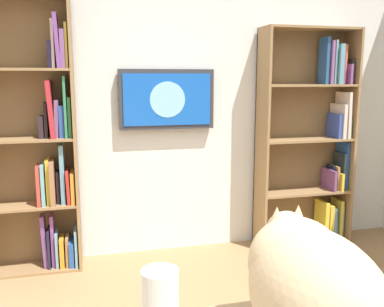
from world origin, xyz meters
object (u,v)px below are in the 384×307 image
(wall_mounted_tv, at_px, (167,99))
(coffee_mug, at_px, (377,291))
(bookshelf_right, at_px, (39,148))
(bookshelf_left, at_px, (315,141))
(cat, at_px, (310,286))

(wall_mounted_tv, bearing_deg, coffee_mug, 97.36)
(bookshelf_right, xyz_separation_m, wall_mounted_tv, (-1.03, -0.08, 0.36))
(wall_mounted_tv, distance_m, coffee_mug, 2.43)
(bookshelf_right, height_order, wall_mounted_tv, bookshelf_right)
(coffee_mug, bearing_deg, wall_mounted_tv, -82.64)
(bookshelf_left, xyz_separation_m, coffee_mug, (1.06, 2.27, -0.17))
(bookshelf_right, bearing_deg, bookshelf_left, -179.95)
(wall_mounted_tv, height_order, coffee_mug, wall_mounted_tv)
(cat, bearing_deg, bookshelf_right, -68.40)
(bookshelf_right, height_order, coffee_mug, bookshelf_right)
(bookshelf_right, relative_size, cat, 3.12)
(wall_mounted_tv, bearing_deg, bookshelf_right, 4.66)
(cat, bearing_deg, coffee_mug, -154.43)
(bookshelf_right, distance_m, coffee_mug, 2.64)
(cat, bearing_deg, wall_mounted_tv, -91.54)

